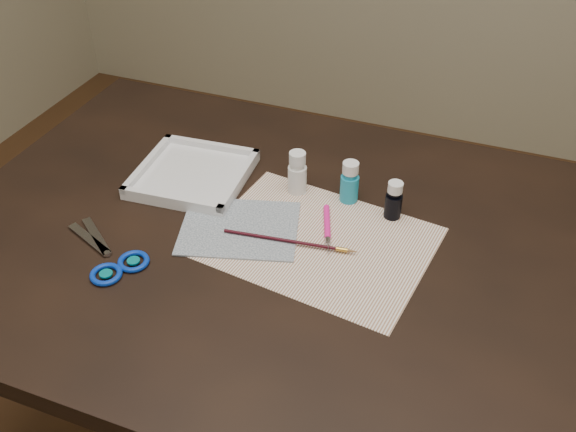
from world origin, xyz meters
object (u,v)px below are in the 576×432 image
(canvas, at_px, (239,228))
(paint_bottle_cyan, at_px, (350,182))
(scissors, at_px, (98,250))
(palette_tray, at_px, (193,173))
(paint_bottle_white, at_px, (297,172))
(paint_bottle_navy, at_px, (394,200))
(paper, at_px, (319,242))

(canvas, height_order, paint_bottle_cyan, paint_bottle_cyan)
(scissors, bearing_deg, canvas, -121.35)
(canvas, relative_size, paint_bottle_cyan, 2.46)
(canvas, height_order, palette_tray, palette_tray)
(paint_bottle_white, distance_m, paint_bottle_navy, 0.20)
(paper, bearing_deg, canvas, -173.25)
(scissors, distance_m, palette_tray, 0.27)
(paper, height_order, paint_bottle_navy, paint_bottle_navy)
(paper, distance_m, canvas, 0.15)
(paper, height_order, scissors, scissors)
(paper, xyz_separation_m, canvas, (-0.15, -0.02, 0.00))
(paper, bearing_deg, paint_bottle_cyan, 84.44)
(paint_bottle_navy, bearing_deg, paint_bottle_white, 176.25)
(canvas, bearing_deg, paper, 6.75)
(palette_tray, bearing_deg, scissors, -100.76)
(canvas, xyz_separation_m, scissors, (-0.21, -0.15, 0.00))
(paint_bottle_navy, height_order, palette_tray, paint_bottle_navy)
(paint_bottle_white, relative_size, scissors, 0.42)
(paint_bottle_white, xyz_separation_m, paint_bottle_navy, (0.20, -0.01, -0.01))
(palette_tray, bearing_deg, canvas, -36.49)
(paint_bottle_cyan, height_order, paint_bottle_navy, paint_bottle_cyan)
(paint_bottle_white, height_order, palette_tray, paint_bottle_white)
(paint_bottle_cyan, height_order, palette_tray, paint_bottle_cyan)
(canvas, bearing_deg, palette_tray, 143.51)
(paper, distance_m, paint_bottle_white, 0.17)
(paint_bottle_navy, height_order, scissors, paint_bottle_navy)
(paper, xyz_separation_m, paint_bottle_white, (-0.09, 0.13, 0.04))
(paint_bottle_cyan, bearing_deg, palette_tray, -172.29)
(paint_bottle_navy, relative_size, palette_tray, 0.36)
(paint_bottle_white, relative_size, paint_bottle_navy, 1.16)
(scissors, bearing_deg, palette_tray, -77.78)
(canvas, distance_m, scissors, 0.26)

